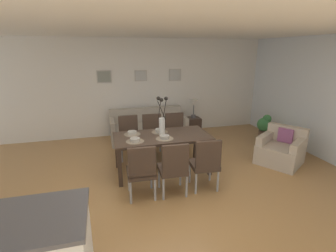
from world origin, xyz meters
The scene contains 28 objects.
ground_plane centered at (0.00, 0.00, 0.00)m, with size 9.00×9.00×0.00m, color #A87A47.
back_wall_panel centered at (0.00, 3.25, 1.30)m, with size 9.00×0.10×2.60m, color silver.
side_window_wall centered at (3.65, 0.40, 1.30)m, with size 0.10×6.30×2.60m, color white.
ceiling_panel centered at (0.00, 0.40, 2.64)m, with size 9.00×7.20×0.08m, color white.
dining_table centered at (0.10, 0.77, 0.66)m, with size 1.80×0.89×0.74m.
dining_chair_near_left centered at (-0.44, -0.07, 0.51)m, with size 0.46×0.46×0.92m.
dining_chair_near_right centered at (-0.44, 1.63, 0.51)m, with size 0.45×0.45×0.92m.
dining_chair_far_left centered at (0.08, -0.10, 0.51)m, with size 0.46×0.46×0.92m.
dining_chair_far_right centered at (0.09, 1.62, 0.51)m, with size 0.44×0.44×0.92m.
dining_chair_mid_left centered at (0.64, -0.08, 0.51)m, with size 0.47×0.47×0.92m.
dining_chair_mid_right centered at (0.61, 1.60, 0.51)m, with size 0.45×0.45×0.92m.
centerpiece_vase centered at (0.10, 0.78, 1.02)m, with size 0.21×0.23×0.73m.
placemat_near_left centered at (-0.44, 0.57, 0.74)m, with size 0.32×0.32×0.01m, color #7F705B.
bowl_near_left centered at (-0.44, 0.57, 0.78)m, with size 0.17×0.17×0.07m.
placemat_near_right centered at (-0.44, 0.98, 0.74)m, with size 0.32×0.32×0.01m, color #7F705B.
bowl_near_right centered at (-0.44, 0.98, 0.78)m, with size 0.17×0.17×0.07m.
placemat_far_left centered at (0.10, 0.57, 0.74)m, with size 0.32×0.32×0.01m, color #7F705B.
bowl_far_left centered at (0.10, 0.57, 0.78)m, with size 0.17×0.17×0.07m.
placemat_far_right centered at (0.10, 0.98, 0.74)m, with size 0.32×0.32×0.01m, color #7F705B.
bowl_far_right centered at (0.10, 0.98, 0.78)m, with size 0.17×0.17×0.07m.
sofa centered at (0.17, 2.65, 0.28)m, with size 1.95×0.84×0.80m.
side_table centered at (1.42, 2.60, 0.26)m, with size 0.36×0.36×0.52m, color #33261E.
table_lamp centered at (1.42, 2.60, 0.89)m, with size 0.22×0.22×0.51m.
armchair centered at (2.60, 0.51, 0.29)m, with size 1.11×1.11×0.75m.
framed_picture_left centered at (-0.86, 3.18, 1.63)m, with size 0.38×0.03×0.32m.
framed_picture_center centered at (0.10, 3.18, 1.63)m, with size 0.33×0.03×0.29m.
framed_picture_right centered at (1.06, 3.18, 1.63)m, with size 0.34×0.03×0.33m.
potted_plant centered at (3.16, 1.89, 0.37)m, with size 0.36×0.36×0.67m.
Camera 1 is at (-0.94, -3.57, 2.29)m, focal length 26.66 mm.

